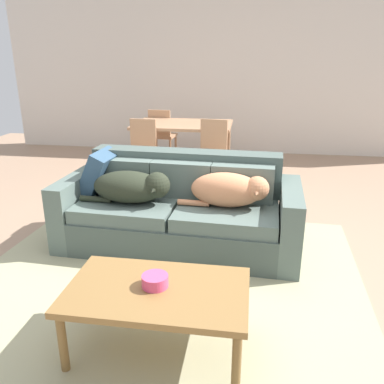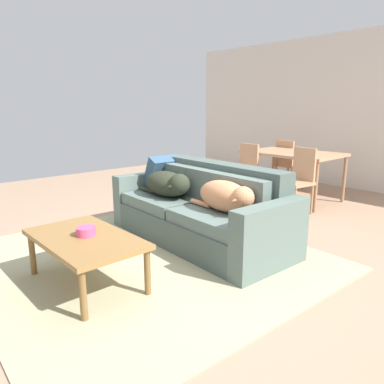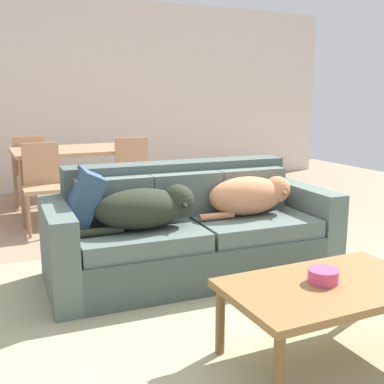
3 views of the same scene
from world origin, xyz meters
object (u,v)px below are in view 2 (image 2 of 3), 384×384
(dog_on_left_cushion, at_px, (168,184))
(dining_chair_near_right, at_px, (298,178))
(dining_table, at_px, (293,156))
(dining_chair_near_left, at_px, (244,169))
(coffee_table, at_px, (85,242))
(dog_on_right_cushion, at_px, (227,196))
(bowl_on_coffee_table, at_px, (86,231))
(dining_chair_far_left, at_px, (288,162))
(throw_pillow_by_left_arm, at_px, (163,173))
(couch, at_px, (202,211))

(dog_on_left_cushion, distance_m, dining_chair_near_right, 1.93)
(dining_table, relative_size, dining_chair_near_right, 1.56)
(dining_table, distance_m, dining_chair_near_left, 0.80)
(coffee_table, bearing_deg, dog_on_right_cushion, 75.40)
(dining_table, bearing_deg, coffee_table, -82.43)
(coffee_table, distance_m, bowl_on_coffee_table, 0.09)
(bowl_on_coffee_table, distance_m, dining_chair_far_left, 4.41)
(throw_pillow_by_left_arm, bearing_deg, dining_chair_near_left, 91.51)
(couch, relative_size, dining_chair_far_left, 2.51)
(dog_on_right_cushion, xyz_separation_m, dining_chair_near_left, (-1.30, 1.82, -0.10))
(dining_chair_near_right, bearing_deg, dog_on_right_cushion, -70.89)
(throw_pillow_by_left_arm, bearing_deg, dining_chair_near_right, 60.74)
(couch, relative_size, bowl_on_coffee_table, 14.01)
(couch, bearing_deg, bowl_on_coffee_table, -82.78)
(dining_chair_near_left, xyz_separation_m, dining_chair_far_left, (0.00, 1.21, -0.01))
(dining_table, distance_m, dining_chair_near_right, 0.80)
(dining_chair_near_left, bearing_deg, dog_on_left_cushion, -74.51)
(throw_pillow_by_left_arm, bearing_deg, couch, -6.59)
(coffee_table, height_order, dining_chair_far_left, dining_chair_far_left)
(throw_pillow_by_left_arm, bearing_deg, dining_chair_far_left, 90.79)
(couch, xyz_separation_m, dining_table, (-0.37, 2.33, 0.36))
(dog_on_left_cushion, height_order, coffee_table, dog_on_left_cushion)
(coffee_table, bearing_deg, bowl_on_coffee_table, 127.41)
(dog_on_left_cushion, xyz_separation_m, dining_chair_near_right, (0.51, 1.86, -0.10))
(dog_on_left_cushion, height_order, dining_chair_near_right, dining_chair_near_right)
(bowl_on_coffee_table, bearing_deg, dining_chair_far_left, 102.34)
(dog_on_right_cushion, height_order, coffee_table, dog_on_right_cushion)
(dog_on_right_cushion, distance_m, dining_table, 2.58)
(coffee_table, bearing_deg, dining_chair_near_left, 107.12)
(dog_on_left_cushion, bearing_deg, coffee_table, -64.95)
(coffee_table, bearing_deg, couch, 94.99)
(dog_on_left_cushion, bearing_deg, bowl_on_coffee_table, -65.24)
(dog_on_left_cushion, distance_m, dog_on_right_cushion, 0.86)
(coffee_table, relative_size, dining_chair_near_left, 1.20)
(bowl_on_coffee_table, height_order, dining_chair_near_right, dining_chair_near_right)
(couch, relative_size, dog_on_left_cushion, 2.66)
(couch, bearing_deg, dog_on_right_cushion, -11.04)
(couch, relative_size, throw_pillow_by_left_arm, 5.21)
(dog_on_right_cushion, relative_size, dining_chair_far_left, 0.90)
(couch, distance_m, dining_table, 2.38)
(coffee_table, relative_size, dining_chair_near_right, 1.18)
(dining_chair_near_left, bearing_deg, couch, -61.81)
(dog_on_left_cushion, distance_m, throw_pillow_by_left_arm, 0.47)
(throw_pillow_by_left_arm, height_order, dining_chair_far_left, dining_chair_far_left)
(dining_table, relative_size, dining_chair_far_left, 1.61)
(dog_on_right_cushion, distance_m, throw_pillow_by_left_arm, 1.27)
(bowl_on_coffee_table, relative_size, dining_chair_far_left, 0.18)
(couch, distance_m, dining_chair_near_right, 1.73)
(dining_table, distance_m, dining_chair_far_left, 0.77)
(dining_chair_near_right, bearing_deg, dog_on_left_cushion, -97.01)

